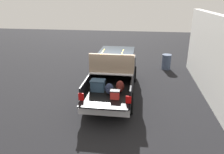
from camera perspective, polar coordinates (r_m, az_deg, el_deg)
ground_plane at (r=10.71m, az=0.44°, el=-4.38°), size 40.00×40.00×0.00m
pickup_truck at (r=10.68m, az=0.71°, el=1.23°), size 6.05×2.06×2.23m
building_facade at (r=10.18m, az=26.38°, el=3.42°), size 10.48×0.36×3.78m
trash_can at (r=14.53m, az=14.18°, el=3.92°), size 0.60×0.60×0.98m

